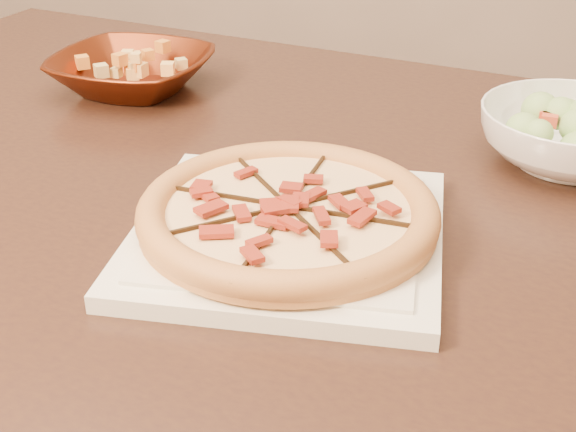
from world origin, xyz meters
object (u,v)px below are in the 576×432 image
(dining_table, at_px, (239,234))
(bronze_bowl, at_px, (133,72))
(pizza, at_px, (288,212))
(salad_bowl, at_px, (572,137))
(plate, at_px, (288,233))

(dining_table, distance_m, bronze_bowl, 0.33)
(pizza, bearing_deg, salad_bowl, 49.39)
(pizza, height_order, salad_bowl, salad_bowl)
(dining_table, bearing_deg, bronze_bowl, 143.23)
(pizza, relative_size, salad_bowl, 1.35)
(plate, relative_size, salad_bowl, 1.59)
(dining_table, relative_size, bronze_bowl, 6.86)
(dining_table, xyz_separation_m, bronze_bowl, (-0.24, 0.18, 0.12))
(plate, xyz_separation_m, salad_bowl, (0.25, 0.29, 0.02))
(bronze_bowl, bearing_deg, pizza, -42.48)
(bronze_bowl, relative_size, salad_bowl, 1.02)
(dining_table, relative_size, pizza, 5.19)
(dining_table, distance_m, pizza, 0.24)
(plate, xyz_separation_m, bronze_bowl, (-0.36, 0.33, 0.02))
(dining_table, relative_size, plate, 4.41)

